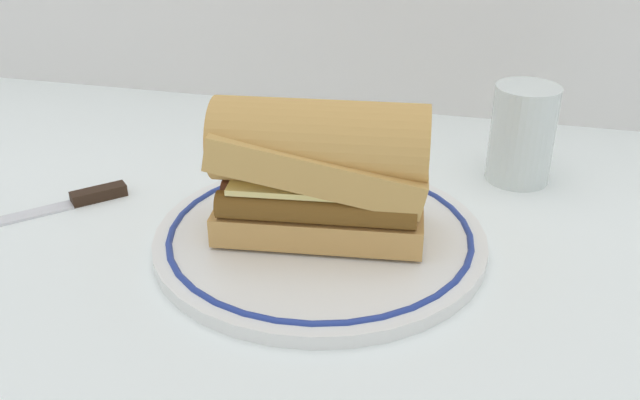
{
  "coord_description": "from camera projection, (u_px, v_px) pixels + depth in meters",
  "views": [
    {
      "loc": [
        0.15,
        -0.5,
        0.33
      ],
      "look_at": [
        0.02,
        0.03,
        0.04
      ],
      "focal_mm": 39.5,
      "sensor_mm": 36.0,
      "label": 1
    }
  ],
  "objects": [
    {
      "name": "butter_knife",
      "position": [
        60.0,
        204.0,
        0.7
      ],
      "size": [
        0.13,
        0.13,
        0.01
      ],
      "color": "silver",
      "rests_on": "ground_plane"
    },
    {
      "name": "plate",
      "position": [
        320.0,
        236.0,
        0.64
      ],
      "size": [
        0.3,
        0.3,
        0.01
      ],
      "color": "white",
      "rests_on": "ground_plane"
    },
    {
      "name": "drinking_glass",
      "position": [
        521.0,
        141.0,
        0.74
      ],
      "size": [
        0.07,
        0.07,
        0.1
      ],
      "color": "silver",
      "rests_on": "ground_plane"
    },
    {
      "name": "sausage_sandwich",
      "position": [
        320.0,
        169.0,
        0.61
      ],
      "size": [
        0.19,
        0.12,
        0.12
      ],
      "rotation": [
        0.0,
        0.0,
        0.12
      ],
      "color": "tan",
      "rests_on": "plate"
    },
    {
      "name": "ground_plane",
      "position": [
        289.0,
        260.0,
        0.62
      ],
      "size": [
        1.5,
        1.5,
        0.0
      ],
      "primitive_type": "plane",
      "color": "white"
    }
  ]
}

